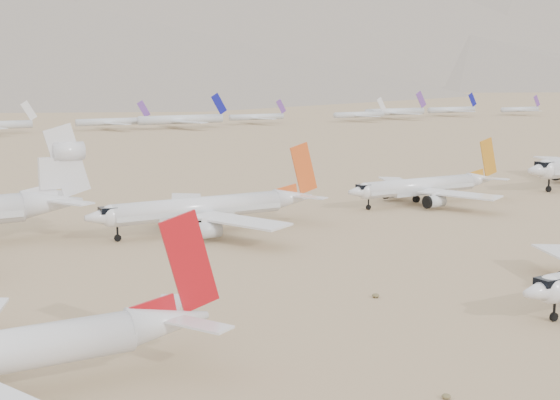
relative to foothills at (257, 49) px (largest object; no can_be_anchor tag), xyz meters
name	(u,v)px	position (x,y,z in m)	size (l,w,h in m)	color
row2_gold_tail	(426,186)	(-502.98, -1031.05, -63.17)	(40.03, 39.15, 14.25)	silver
row2_orange_tail	(208,208)	(-558.46, -1035.26, -62.72)	(44.30, 43.33, 15.80)	silver
distant_storage_row	(83,122)	(-510.65, -777.79, -62.68)	(607.55, 58.36, 15.99)	silver
foothills	(257,49)	(0.00, 0.00, 0.00)	(4637.50, 1395.00, 155.00)	slate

